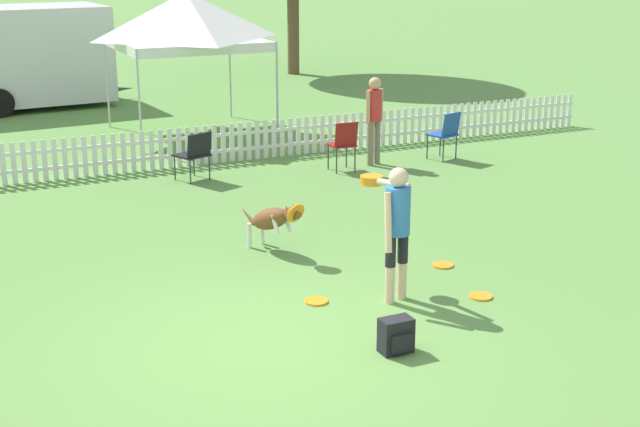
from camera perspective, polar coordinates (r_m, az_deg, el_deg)
The scene contains 14 objects.
ground_plane at distance 9.15m, azimuth -3.32°, elevation -8.34°, with size 240.00×240.00×0.00m, color #5B8C42.
handler_person at distance 9.96m, azimuth 4.80°, elevation -0.20°, with size 0.45×1.04×1.56m.
leaping_dog at distance 11.62m, azimuth -3.07°, elevation -0.34°, with size 0.55×1.22×0.78m.
frisbee_near_handler at distance 11.36m, azimuth 7.86°, elevation -3.29°, with size 0.27×0.27×0.02m.
frisbee_near_dog at distance 10.44m, azimuth 10.25°, elevation -5.24°, with size 0.27×0.27×0.02m.
frisbee_midfield at distance 10.14m, azimuth -0.24°, elevation -5.63°, with size 0.27×0.27×0.02m.
backpack_on_grass at distance 8.93m, azimuth 4.91°, elevation -7.80°, with size 0.33×0.24×0.36m.
picket_fence at distance 16.07m, azimuth -13.65°, elevation 3.68°, with size 20.79×0.04×0.72m.
folding_chair_blue_left at distance 15.81m, azimuth 1.53°, elevation 4.64°, with size 0.44×0.46×0.91m.
folding_chair_center at distance 16.86m, azimuth 8.09°, elevation 5.24°, with size 0.58×0.59×0.91m.
folding_chair_green_right at distance 15.32m, azimuth -8.01°, elevation 3.93°, with size 0.65×0.66×0.85m.
canopy_tent_main at distance 19.06m, azimuth -8.55°, elevation 12.12°, with size 2.90×2.90×2.96m.
spectator_standing at distance 16.26m, azimuth 3.50°, elevation 6.48°, with size 0.40×0.27×1.61m.
equipment_trailer at distance 23.38m, azimuth -19.24°, elevation 9.54°, with size 5.45×2.76×2.45m.
Camera 1 is at (-3.04, -7.71, 3.89)m, focal length 50.00 mm.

